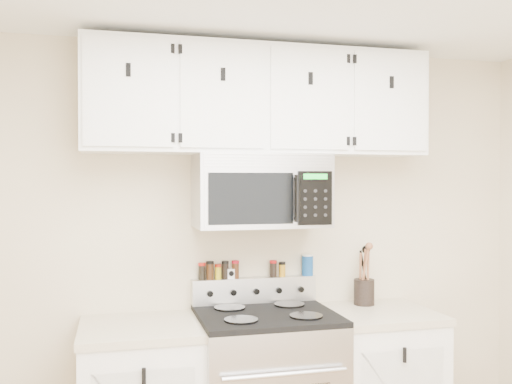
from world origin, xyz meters
The scene contains 13 objects.
back_wall centered at (0.00, 1.75, 1.25)m, with size 3.50×0.01×2.50m, color #BCA98D.
microwave centered at (0.00, 1.55, 1.63)m, with size 0.76×0.44×0.42m.
upper_cabinets centered at (0.00, 1.58, 2.15)m, with size 2.00×0.35×0.62m.
utensil_crock centered at (0.68, 1.61, 1.01)m, with size 0.13×0.13×0.37m.
kitchen_timer centered at (-0.15, 1.71, 1.13)m, with size 0.05×0.04×0.06m, color white.
salt_canister centered at (0.34, 1.71, 1.17)m, with size 0.07×0.07×0.13m.
spice_jar_0 centered at (-0.32, 1.71, 1.15)m, with size 0.04×0.04×0.10m.
spice_jar_1 centered at (-0.27, 1.71, 1.16)m, with size 0.05×0.05×0.11m.
spice_jar_2 centered at (-0.22, 1.71, 1.15)m, with size 0.04×0.04×0.09m.
spice_jar_3 centered at (-0.18, 1.71, 1.15)m, with size 0.04×0.04×0.11m.
spice_jar_4 centered at (-0.12, 1.71, 1.15)m, with size 0.04×0.04×0.11m.
spice_jar_5 centered at (0.12, 1.71, 1.15)m, with size 0.04×0.04×0.10m.
spice_jar_6 centered at (0.18, 1.71, 1.15)m, with size 0.04×0.04×0.09m.
Camera 1 is at (-0.83, -1.63, 1.68)m, focal length 40.00 mm.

